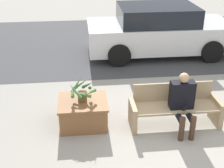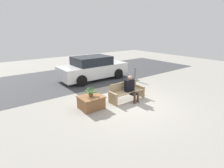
# 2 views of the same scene
# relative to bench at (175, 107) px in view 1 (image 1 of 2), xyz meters

# --- Properties ---
(ground_plane) EXTENTS (30.00, 30.00, 0.00)m
(ground_plane) POSITION_rel_bench_xyz_m (-0.21, -0.40, -0.38)
(ground_plane) COLOR #9E998E
(road_surface) EXTENTS (20.00, 6.00, 0.01)m
(road_surface) POSITION_rel_bench_xyz_m (-0.21, 5.17, -0.38)
(road_surface) COLOR #424244
(road_surface) RESTS_ON ground_plane
(bench) EXTENTS (1.76, 0.55, 0.81)m
(bench) POSITION_rel_bench_xyz_m (0.00, 0.00, 0.00)
(bench) COLOR tan
(bench) RESTS_ON ground_plane
(person_seated) EXTENTS (0.45, 0.62, 1.15)m
(person_seated) POSITION_rel_bench_xyz_m (0.08, -0.19, 0.24)
(person_seated) COLOR black
(person_seated) RESTS_ON ground_plane
(planter_box) EXTENTS (0.95, 0.84, 0.53)m
(planter_box) POSITION_rel_bench_xyz_m (-1.78, 0.18, -0.10)
(planter_box) COLOR brown
(planter_box) RESTS_ON ground_plane
(potted_plant) EXTENTS (0.54, 0.51, 0.46)m
(potted_plant) POSITION_rel_bench_xyz_m (-1.79, 0.17, 0.36)
(potted_plant) COLOR brown
(potted_plant) RESTS_ON planter_box
(parked_car) EXTENTS (4.37, 1.98, 1.50)m
(parked_car) POSITION_rel_bench_xyz_m (0.63, 3.93, 0.35)
(parked_car) COLOR silver
(parked_car) RESTS_ON ground_plane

